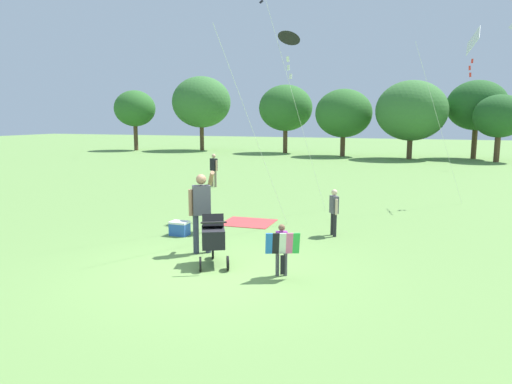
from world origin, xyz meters
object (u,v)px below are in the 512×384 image
Objects in this scene: child_with_butterfly_kite at (282,245)px; cooler_box at (180,228)px; stroller at (213,235)px; kite_green_novelty at (472,46)px; person_sitting_far at (334,209)px; kite_adult_black at (288,40)px; person_red_shirt at (214,167)px; person_adult_flyer at (202,206)px; picnic_blanket at (248,222)px.

child_with_butterfly_kite is 2.16× the size of cooler_box.
stroller is 11.17m from kite_green_novelty.
person_sitting_far is 3.84m from cooler_box.
kite_adult_black is (0.32, 4.01, 4.26)m from stroller.
person_red_shirt is at bearing 109.34° from cooler_box.
kite_green_novelty is at bearing -4.90° from person_red_shirt.
person_adult_flyer is at bearing -44.34° from cooler_box.
stroller is (-1.48, 0.22, 0.02)m from child_with_butterfly_kite.
kite_adult_black is at bearing 14.22° from picnic_blanket.
child_with_butterfly_kite is 0.88× the size of stroller.
kite_green_novelty is (5.58, 8.23, 4.13)m from person_adult_flyer.
person_adult_flyer reaches higher than person_sitting_far.
person_sitting_far is 0.85× the size of picnic_blanket.
person_sitting_far is at bearing -31.40° from kite_adult_black.
kite_green_novelty is 9.25m from picnic_blanket.
picnic_blanket is at bearing -165.78° from kite_adult_black.
person_red_shirt is at bearing 130.55° from kite_adult_black.
cooler_box is at bearing 135.66° from person_adult_flyer.
stroller is 2.62m from cooler_box.
stroller is at bearing -120.00° from person_sitting_far.
cooler_box is (-6.80, -7.04, -4.98)m from kite_green_novelty.
person_red_shirt is 3.09× the size of cooler_box.
child_with_butterfly_kite is at bearing -74.67° from kite_adult_black.
person_adult_flyer is at bearing -105.08° from kite_adult_black.
kite_adult_black is 4.40× the size of person_sitting_far.
person_adult_flyer is 1.31× the size of picnic_blanket.
cooler_box is at bearing 147.74° from child_with_butterfly_kite.
child_with_butterfly_kite is 2.28m from person_adult_flyer.
person_sitting_far reaches higher than child_with_butterfly_kite.
person_adult_flyer is 1.29× the size of person_red_shirt.
person_adult_flyer is 5.17m from kite_adult_black.
person_sitting_far is (2.37, 2.45, -0.35)m from person_adult_flyer.
kite_green_novelty is (4.67, 4.89, 0.29)m from kite_adult_black.
child_with_butterfly_kite is at bearing -61.11° from picnic_blanket.
picnic_blanket is at bearing 165.70° from person_sitting_far.
cooler_box is at bearing -70.66° from person_red_shirt.
cooler_box is (-1.80, 1.86, -0.43)m from stroller.
person_red_shirt is at bearing 175.10° from kite_green_novelty.
stroller is 0.79× the size of person_red_shirt.
person_red_shirt is 8.35m from cooler_box.
person_red_shirt is (-9.56, 0.82, -4.34)m from kite_green_novelty.
cooler_box is (-1.22, 1.19, -0.86)m from person_adult_flyer.
person_adult_flyer is 3.43m from person_sitting_far.
child_with_butterfly_kite reaches higher than picnic_blanket.
person_adult_flyer reaches higher than stroller.
person_sitting_far is 2.59× the size of cooler_box.
person_red_shirt is at bearing 113.74° from person_adult_flyer.
picnic_blanket is (-1.03, -0.26, -4.86)m from kite_adult_black.
child_with_butterfly_kite is 0.17× the size of kite_green_novelty.
stroller is at bearing 171.74° from child_with_butterfly_kite.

